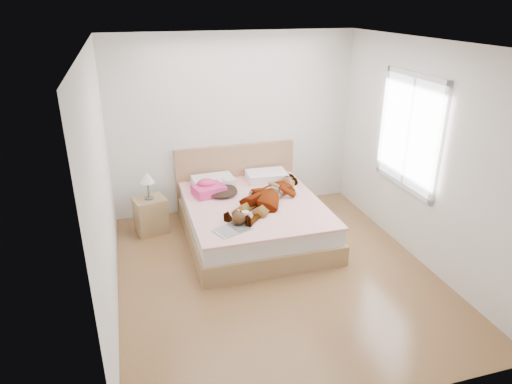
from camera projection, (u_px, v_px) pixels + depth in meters
ground at (276, 273)px, 5.39m from camera, size 4.00×4.00×0.00m
woman at (268, 193)px, 6.03m from camera, size 1.58×1.59×0.22m
hair at (219, 190)px, 6.31m from camera, size 0.62×0.69×0.09m
phone at (225, 180)px, 6.22m from camera, size 0.10×0.10×0.06m
room_shell at (409, 132)px, 5.52m from camera, size 4.00×4.00×4.00m
bed at (252, 216)px, 6.19m from camera, size 1.80×2.08×1.00m
towel at (208, 188)px, 6.24m from camera, size 0.48×0.42×0.21m
magazine at (233, 229)px, 5.30m from camera, size 0.49×0.41×0.02m
coffee_mug at (246, 215)px, 5.56m from camera, size 0.12×0.09×0.10m
plush_toy at (238, 218)px, 5.43m from camera, size 0.18×0.26×0.14m
nightstand at (151, 212)px, 6.25m from camera, size 0.48×0.45×0.88m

